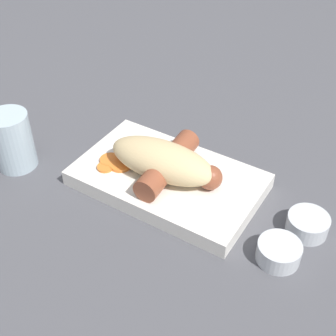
{
  "coord_description": "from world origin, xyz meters",
  "views": [
    {
      "loc": [
        -0.27,
        0.43,
        0.46
      ],
      "look_at": [
        0.0,
        0.0,
        0.03
      ],
      "focal_mm": 50.0,
      "sensor_mm": 36.0,
      "label": 1
    }
  ],
  "objects": [
    {
      "name": "ground_plane",
      "position": [
        0.0,
        0.0,
        0.0
      ],
      "size": [
        3.0,
        3.0,
        0.0
      ],
      "primitive_type": "plane",
      "color": "#4C4C51"
    },
    {
      "name": "food_tray",
      "position": [
        0.0,
        0.0,
        0.01
      ],
      "size": [
        0.26,
        0.16,
        0.02
      ],
      "color": "silver",
      "rests_on": "ground_plane"
    },
    {
      "name": "bread_roll",
      "position": [
        0.01,
        0.01,
        0.05
      ],
      "size": [
        0.16,
        0.08,
        0.05
      ],
      "color": "#DBBC84",
      "rests_on": "food_tray"
    },
    {
      "name": "sausage",
      "position": [
        0.0,
        -0.0,
        0.04
      ],
      "size": [
        0.17,
        0.14,
        0.03
      ],
      "color": "brown",
      "rests_on": "food_tray"
    },
    {
      "name": "pickled_veggies",
      "position": [
        0.08,
        0.02,
        0.03
      ],
      "size": [
        0.06,
        0.05,
        0.0
      ],
      "color": "orange",
      "rests_on": "food_tray"
    },
    {
      "name": "condiment_cup_near",
      "position": [
        -0.19,
        0.04,
        0.01
      ],
      "size": [
        0.05,
        0.05,
        0.03
      ],
      "color": "silver",
      "rests_on": "ground_plane"
    },
    {
      "name": "condiment_cup_far",
      "position": [
        -0.2,
        -0.02,
        0.01
      ],
      "size": [
        0.05,
        0.05,
        0.03
      ],
      "color": "silver",
      "rests_on": "ground_plane"
    },
    {
      "name": "drink_glass",
      "position": [
        0.22,
        0.08,
        0.05
      ],
      "size": [
        0.06,
        0.06,
        0.09
      ],
      "color": "silver",
      "rests_on": "ground_plane"
    }
  ]
}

